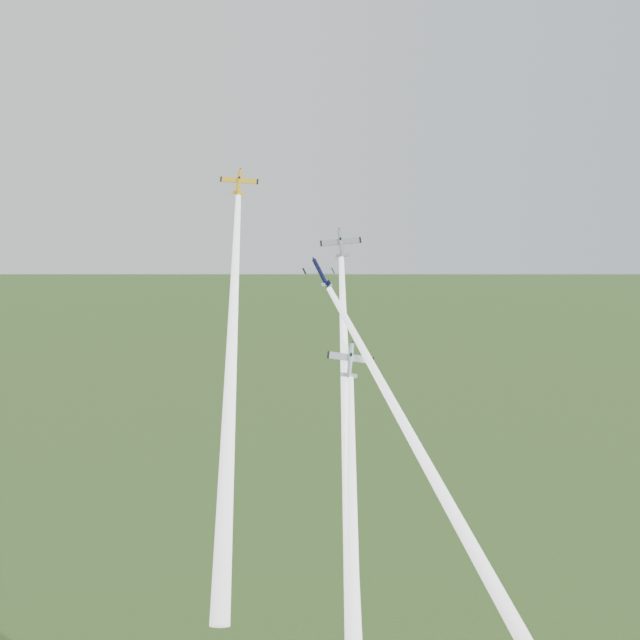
# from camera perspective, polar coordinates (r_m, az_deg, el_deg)

# --- Properties ---
(plane_yellow) EXTENTS (8.21, 6.78, 6.21)m
(plane_yellow) POSITION_cam_1_polar(r_m,az_deg,el_deg) (142.85, -5.78, 9.75)
(plane_yellow) COLOR yellow
(smoke_trail_yellow) EXTENTS (16.61, 46.65, 55.27)m
(smoke_trail_yellow) POSITION_cam_1_polar(r_m,az_deg,el_deg) (121.49, -6.39, -4.19)
(smoke_trail_yellow) COLOR white
(plane_navy) EXTENTS (8.29, 7.91, 6.45)m
(plane_navy) POSITION_cam_1_polar(r_m,az_deg,el_deg) (136.16, 0.04, 3.38)
(plane_navy) COLOR #0C0F37
(smoke_trail_navy) EXTENTS (22.60, 44.81, 55.45)m
(smoke_trail_navy) POSITION_cam_1_polar(r_m,az_deg,el_deg) (126.46, 8.03, -10.91)
(smoke_trail_navy) COLOR white
(plane_silver_right) EXTENTS (8.44, 7.86, 7.06)m
(plane_silver_right) POSITION_cam_1_polar(r_m,az_deg,el_deg) (145.60, 1.50, 5.46)
(plane_silver_right) COLOR #A2A9B0
(smoke_trail_silver_right) EXTENTS (17.71, 48.78, 58.00)m
(smoke_trail_silver_right) POSITION_cam_1_polar(r_m,az_deg,el_deg) (126.10, 1.97, -9.46)
(smoke_trail_silver_right) COLOR white
(plane_silver_low) EXTENTS (9.81, 7.91, 7.56)m
(plane_silver_low) POSITION_cam_1_polar(r_m,az_deg,el_deg) (130.78, 2.18, -2.87)
(plane_silver_low) COLOR silver
(smoke_trail_silver_low) EXTENTS (16.59, 40.69, 48.56)m
(smoke_trail_silver_low) POSITION_cam_1_polar(r_m,az_deg,el_deg) (118.74, 2.35, -17.55)
(smoke_trail_silver_low) COLOR white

